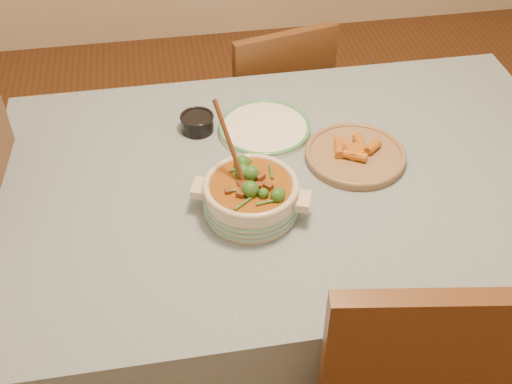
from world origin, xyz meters
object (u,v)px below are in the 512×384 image
fried_plate (355,154)px  chair_far (273,106)px  dining_table (294,200)px  stew_casserole (251,194)px  condiment_bowl (197,122)px  white_plate (265,128)px

fried_plate → chair_far: (-0.11, 0.70, -0.29)m
fried_plate → dining_table: bearing=-165.9°
stew_casserole → condiment_bowl: (-0.10, 0.38, -0.03)m
white_plate → dining_table: bearing=-77.4°
dining_table → chair_far: size_ratio=1.98×
white_plate → fried_plate: fried_plate is taller
stew_casserole → fried_plate: 0.37m
condiment_bowl → stew_casserole: bearing=-75.1°
condiment_bowl → fried_plate: bearing=-26.4°
stew_casserole → fried_plate: stew_casserole is taller
stew_casserole → dining_table: bearing=39.1°
dining_table → stew_casserole: (-0.15, -0.12, 0.15)m
fried_plate → chair_far: bearing=98.6°
dining_table → fried_plate: bearing=14.1°
white_plate → condiment_bowl: (-0.20, 0.04, 0.02)m
dining_table → chair_far: chair_far is taller
stew_casserole → condiment_bowl: stew_casserole is taller
stew_casserole → fried_plate: size_ratio=0.91×
white_plate → fried_plate: bearing=-36.5°
stew_casserole → chair_far: stew_casserole is taller
dining_table → fried_plate: size_ratio=4.88×
chair_far → stew_casserole: bearing=61.9°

